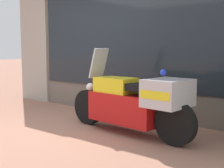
{
  "coord_description": "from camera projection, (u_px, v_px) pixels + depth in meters",
  "views": [
    {
      "loc": [
        4.04,
        -3.11,
        1.32
      ],
      "look_at": [
        0.48,
        1.23,
        0.68
      ],
      "focal_mm": 50.0,
      "sensor_mm": 36.0,
      "label": 1
    }
  ],
  "objects": [
    {
      "name": "window_display",
      "position": [
        135.0,
        92.0,
        6.32
      ],
      "size": [
        4.63,
        0.3,
        1.88
      ],
      "color": "slate",
      "rests_on": "ground"
    },
    {
      "name": "paramedic_motorcycle",
      "position": [
        134.0,
        101.0,
        4.73
      ],
      "size": [
        2.39,
        0.67,
        1.33
      ],
      "rotation": [
        0.0,
        0.0,
        3.06
      ],
      "color": "black",
      "rests_on": "ground"
    },
    {
      "name": "ground_plane",
      "position": [
        42.0,
        130.0,
        5.09
      ],
      "size": [
        60.0,
        60.0,
        0.0
      ],
      "primitive_type": "plane",
      "color": "#9E6B56"
    },
    {
      "name": "shop_building",
      "position": [
        102.0,
        27.0,
        6.7
      ],
      "size": [
        6.1,
        0.55,
        3.53
      ],
      "color": "#6B6056",
      "rests_on": "ground"
    }
  ]
}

